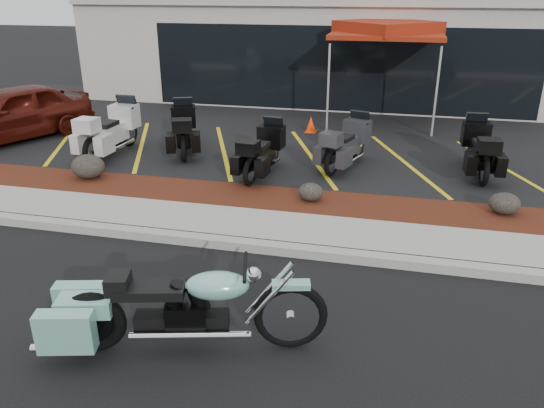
% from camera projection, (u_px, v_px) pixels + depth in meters
% --- Properties ---
extents(ground, '(90.00, 90.00, 0.00)m').
position_uv_depth(ground, '(248.00, 279.00, 7.69)').
color(ground, black).
rests_on(ground, ground).
extents(curb, '(24.00, 0.25, 0.15)m').
position_uv_depth(curb, '(263.00, 247.00, 8.47)').
color(curb, gray).
rests_on(curb, ground).
extents(sidewalk, '(24.00, 1.20, 0.15)m').
position_uv_depth(sidewalk, '(273.00, 228.00, 9.10)').
color(sidewalk, gray).
rests_on(sidewalk, ground).
extents(mulch_bed, '(24.00, 1.20, 0.16)m').
position_uv_depth(mulch_bed, '(287.00, 202.00, 10.18)').
color(mulch_bed, '#3B130D').
rests_on(mulch_bed, ground).
extents(upper_lot, '(26.00, 9.60, 0.15)m').
position_uv_depth(upper_lot, '(326.00, 132.00, 15.04)').
color(upper_lot, black).
rests_on(upper_lot, ground).
extents(dealership_building, '(18.00, 8.16, 4.00)m').
position_uv_depth(dealership_building, '(351.00, 41.00, 19.93)').
color(dealership_building, gray).
rests_on(dealership_building, ground).
extents(boulder_left, '(0.72, 0.60, 0.51)m').
position_uv_depth(boulder_left, '(88.00, 166.00, 11.14)').
color(boulder_left, black).
rests_on(boulder_left, mulch_bed).
extents(boulder_mid, '(0.48, 0.40, 0.34)m').
position_uv_depth(boulder_mid, '(311.00, 192.00, 10.00)').
color(boulder_mid, black).
rests_on(boulder_mid, mulch_bed).
extents(boulder_right, '(0.54, 0.45, 0.38)m').
position_uv_depth(boulder_right, '(505.00, 203.00, 9.41)').
color(boulder_right, black).
rests_on(boulder_right, mulch_bed).
extents(hero_cruiser, '(3.31, 1.58, 1.13)m').
position_uv_depth(hero_cruiser, '(291.00, 306.00, 6.02)').
color(hero_cruiser, '#78BAAE').
rests_on(hero_cruiser, ground).
extents(touring_white, '(0.96, 2.27, 1.30)m').
position_uv_depth(touring_white, '(128.00, 121.00, 13.25)').
color(touring_white, silver).
rests_on(touring_white, upper_lot).
extents(touring_black_front, '(1.49, 2.23, 1.21)m').
position_uv_depth(touring_black_front, '(184.00, 121.00, 13.43)').
color(touring_black_front, black).
rests_on(touring_black_front, upper_lot).
extents(touring_black_mid, '(0.95, 2.01, 1.13)m').
position_uv_depth(touring_black_mid, '(273.00, 141.00, 11.84)').
color(touring_black_mid, black).
rests_on(touring_black_mid, upper_lot).
extents(touring_grey, '(1.33, 2.11, 1.15)m').
position_uv_depth(touring_grey, '(359.00, 135.00, 12.28)').
color(touring_grey, '#323338').
rests_on(touring_grey, upper_lot).
extents(touring_black_rear, '(0.88, 2.09, 1.19)m').
position_uv_depth(touring_black_rear, '(474.00, 138.00, 11.93)').
color(touring_black_rear, black).
rests_on(touring_black_rear, upper_lot).
extents(parked_car, '(3.23, 4.48, 1.42)m').
position_uv_depth(parked_car, '(11.00, 113.00, 13.77)').
color(parked_car, '#451009').
rests_on(parked_car, upper_lot).
extents(traffic_cone, '(0.39, 0.39, 0.44)m').
position_uv_depth(traffic_cone, '(311.00, 124.00, 14.69)').
color(traffic_cone, '#F33408').
rests_on(traffic_cone, upper_lot).
extents(popup_canopy, '(3.56, 3.56, 2.86)m').
position_uv_depth(popup_canopy, '(387.00, 31.00, 14.98)').
color(popup_canopy, silver).
rests_on(popup_canopy, upper_lot).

